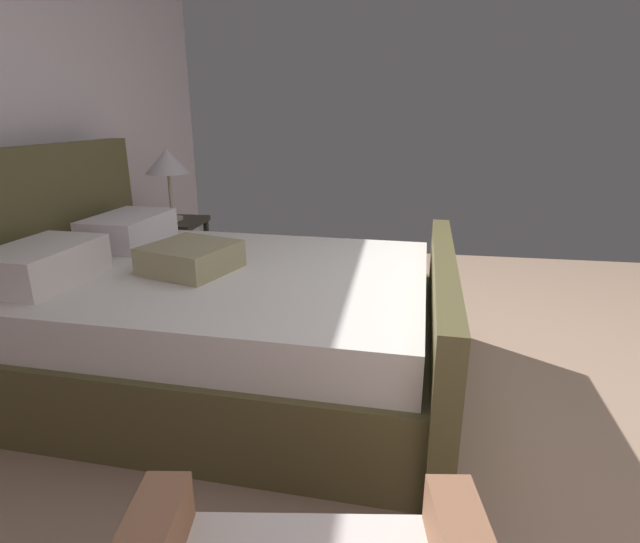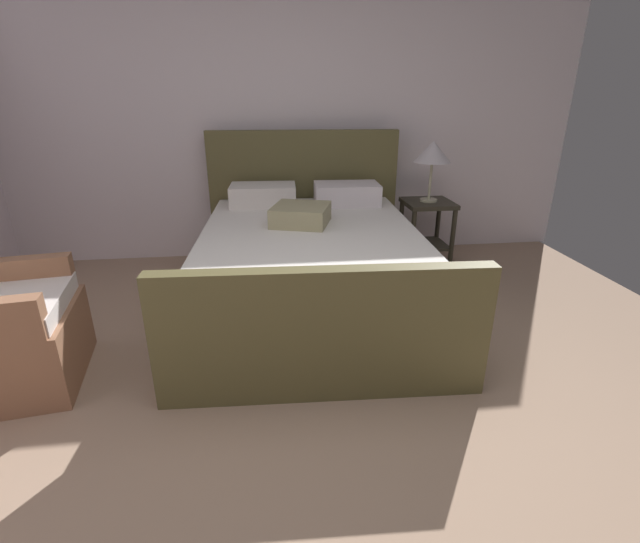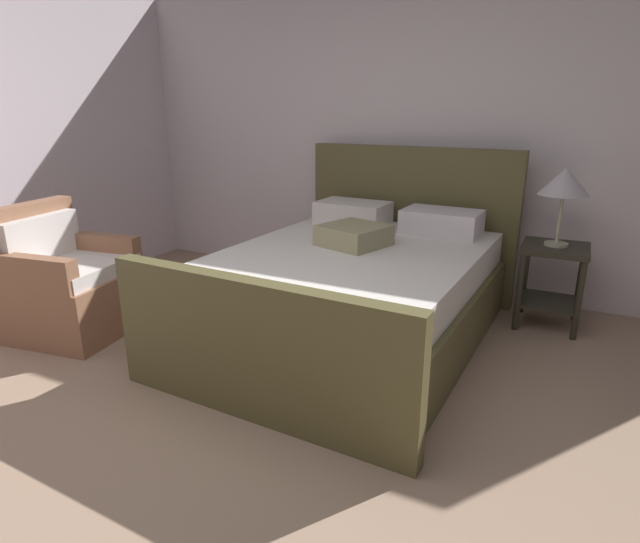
# 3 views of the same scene
# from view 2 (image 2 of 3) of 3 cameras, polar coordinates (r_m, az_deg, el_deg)

# --- Properties ---
(ground_plane) EXTENTS (5.38, 5.66, 0.02)m
(ground_plane) POSITION_cam_2_polar(r_m,az_deg,el_deg) (2.26, 3.20, -21.91)
(ground_plane) COLOR #A0816A
(wall_back) EXTENTS (5.50, 0.12, 2.55)m
(wall_back) POSITION_cam_2_polar(r_m,az_deg,el_deg) (4.51, -3.22, 18.26)
(wall_back) COLOR silver
(wall_back) RESTS_ON ground
(bed) EXTENTS (1.85, 2.39, 1.23)m
(bed) POSITION_cam_2_polar(r_m,az_deg,el_deg) (3.42, -1.24, 1.26)
(bed) COLOR brown
(bed) RESTS_ON ground
(nightstand_right) EXTENTS (0.44, 0.44, 0.60)m
(nightstand_right) POSITION_cam_2_polar(r_m,az_deg,el_deg) (4.41, 13.31, 6.14)
(nightstand_right) COLOR #2F2B21
(nightstand_right) RESTS_ON ground
(table_lamp_right) EXTENTS (0.33, 0.33, 0.54)m
(table_lamp_right) POSITION_cam_2_polar(r_m,az_deg,el_deg) (4.29, 14.06, 14.31)
(table_lamp_right) COLOR #B7B293
(table_lamp_right) RESTS_ON nightstand_right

